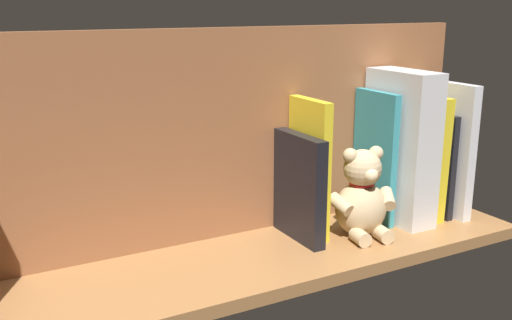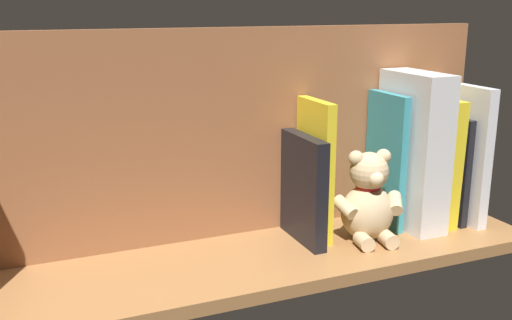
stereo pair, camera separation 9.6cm
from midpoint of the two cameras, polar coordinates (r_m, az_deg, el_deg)
The scene contains 10 objects.
ground_plane at distance 102.39cm, azimuth -2.73°, elevation -9.58°, with size 100.34×25.63×2.20cm, color #9E6B3D.
shelf_back_panel at distance 105.31cm, azimuth -5.39°, elevation 2.38°, with size 100.34×1.50×37.21cm, color #935936.
book_0 at distance 122.84cm, azimuth 15.27°, elevation 1.13°, with size 2.15×15.75×26.37cm, color silver.
book_1 at distance 122.54cm, azimuth 14.02°, elevation -0.22°, with size 1.41×13.81×20.56cm, color black.
book_2 at distance 120.15cm, azimuth 13.06°, elevation 0.41°, with size 2.96×13.91×24.11cm, color yellow.
dictionary_thick_white at distance 115.57cm, azimuth 11.42°, elevation 1.22°, with size 6.20×15.32×29.12cm, color silver.
book_3 at distance 114.79cm, azimuth 8.96°, elevation 0.25°, with size 1.47×11.39×25.28cm, color teal.
teddy_bear at distance 108.20cm, azimuth 7.62°, elevation -3.58°, with size 13.21×11.56×16.48cm.
book_4 at distance 106.67cm, azimuth 2.54°, elevation -0.80°, with size 1.83×11.28×24.95cm, color yellow.
book_5 at distance 105.08cm, azimuth 1.55°, elevation -2.68°, with size 2.38×13.78×19.14cm, color black.
Camera 1 is at (44.73, 81.94, 41.24)cm, focal length 41.73 mm.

